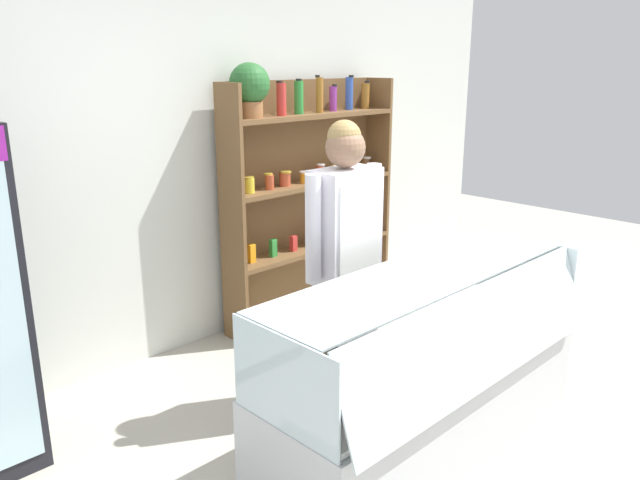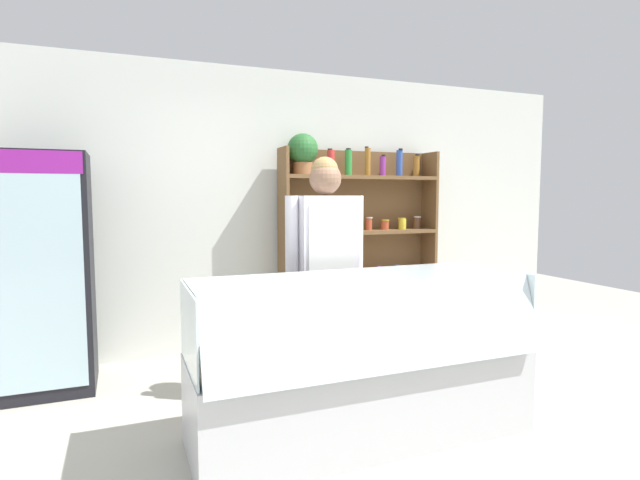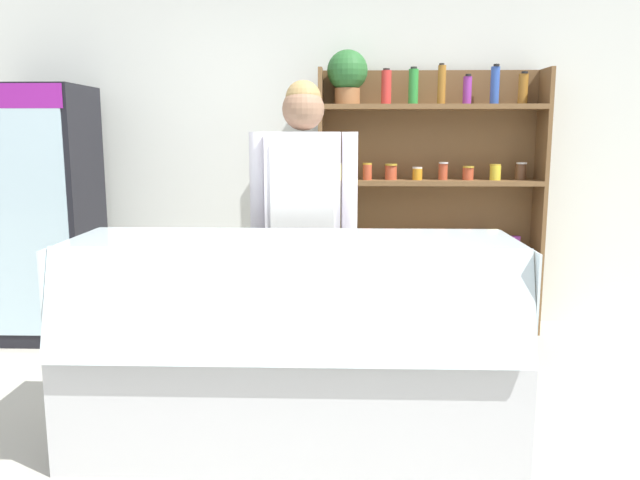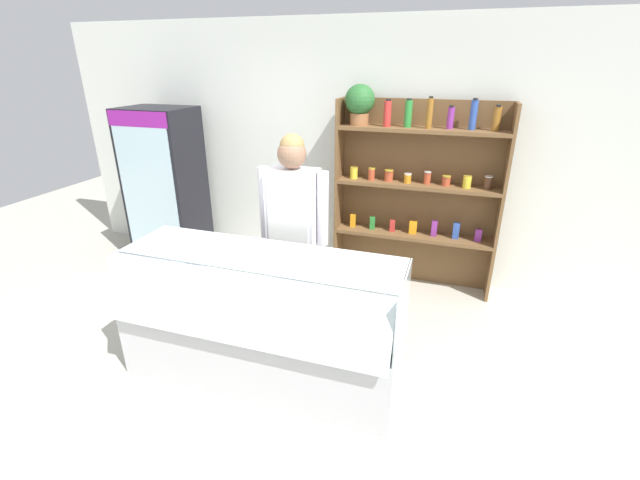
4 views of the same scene
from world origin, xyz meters
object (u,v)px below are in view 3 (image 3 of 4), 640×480
drinks_fridge (38,214)px  shop_clerk (304,211)px  deli_display_case (292,381)px  shelving_unit (417,174)px

drinks_fridge → shop_clerk: (1.97, -0.93, 0.15)m
deli_display_case → shop_clerk: shop_clerk is taller
shelving_unit → drinks_fridge: bearing=-173.9°
deli_display_case → drinks_fridge: bearing=141.1°
shelving_unit → deli_display_case: (-0.80, -1.86, -0.87)m
shelving_unit → shop_clerk: 1.46m
drinks_fridge → deli_display_case: size_ratio=0.87×
drinks_fridge → shelving_unit: bearing=6.1°
drinks_fridge → deli_display_case: drinks_fridge is taller
shelving_unit → shop_clerk: bearing=-122.4°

